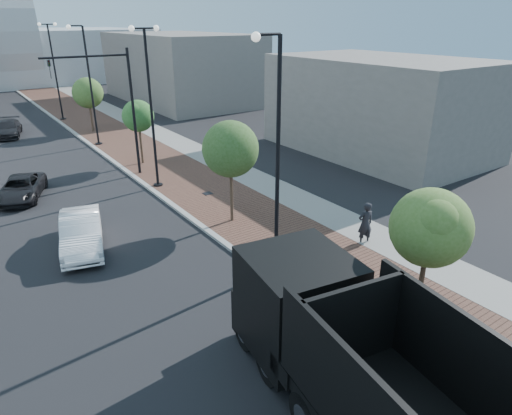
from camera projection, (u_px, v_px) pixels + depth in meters
sidewalk at (110, 127)px, 42.68m from camera, size 7.00×140.00×0.12m
concrete_strip at (137, 123)px, 44.10m from camera, size 2.40×140.00×0.13m
curb at (72, 132)px, 40.84m from camera, size 0.30×140.00×0.14m
dump_truck at (370, 388)px, 10.40m from camera, size 5.07×14.32×3.94m
white_sedan at (81, 232)px, 19.94m from camera, size 2.86×5.09×1.59m
dark_car_mid at (21, 188)px, 25.61m from camera, size 3.61×4.96×1.25m
dark_car_far at (8, 129)px, 39.23m from camera, size 2.99×5.04×1.37m
pedestrian at (365, 224)px, 20.24m from camera, size 0.85×0.66×2.04m
streetlight_1 at (275, 170)px, 16.76m from camera, size 1.44×0.56×9.21m
streetlight_2 at (151, 109)px, 25.70m from camera, size 1.72×0.56×9.28m
streetlight_3 at (90, 92)px, 34.89m from camera, size 1.44×0.56×9.21m
streetlight_4 at (55, 71)px, 43.83m from camera, size 1.72×0.56×9.28m
traffic_mast at (118, 100)px, 27.43m from camera, size 5.09×0.20×8.00m
tree_0 at (430, 228)px, 13.00m from camera, size 2.40×2.35×5.17m
tree_1 at (231, 149)px, 21.37m from camera, size 2.73×2.73×5.22m
tree_2 at (139, 116)px, 30.59m from camera, size 2.25×2.18×4.54m
tree_3 at (88, 93)px, 39.62m from camera, size 2.68×2.68×4.87m
commercial_block_ne at (180, 68)px, 55.28m from camera, size 12.00×22.00×8.00m
commercial_block_e at (379, 106)px, 33.86m from camera, size 10.00×16.00×7.00m
utility_cover_1 at (341, 274)px, 17.90m from camera, size 0.50×0.50×0.02m
utility_cover_2 at (208, 193)px, 26.21m from camera, size 0.50×0.50×0.02m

